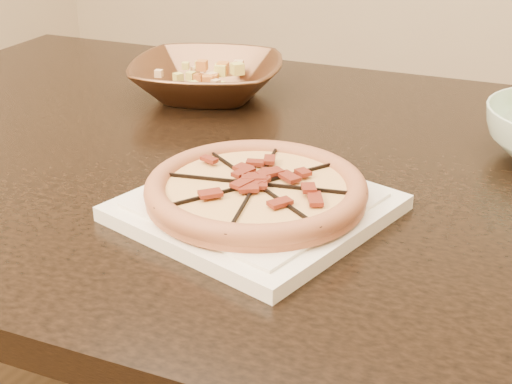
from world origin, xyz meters
TOP-DOWN VIEW (x-y plane):
  - dining_table at (0.19, -0.05)m, footprint 1.59×1.11m
  - plate at (0.27, -0.23)m, footprint 0.32×0.32m
  - pizza at (0.27, -0.23)m, footprint 0.26×0.26m
  - bronze_bowl at (-0.02, 0.14)m, footprint 0.34×0.34m
  - mixed_dish at (-0.02, 0.14)m, footprint 0.13×0.12m

SIDE VIEW (x-z plane):
  - dining_table at x=0.19m, z-range 0.28..1.03m
  - plate at x=0.27m, z-range 0.75..0.77m
  - bronze_bowl at x=-0.02m, z-range 0.75..0.81m
  - pizza at x=0.27m, z-range 0.77..0.80m
  - mixed_dish at x=-0.02m, z-range 0.81..0.84m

